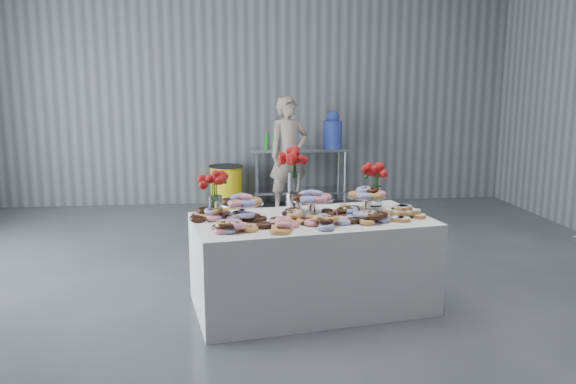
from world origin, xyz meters
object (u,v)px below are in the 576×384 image
water_jug (333,131)px  display_table (311,262)px  prep_table (299,166)px  person (289,155)px  trash_barrel (226,187)px

water_jug → display_table: bearing=-102.9°
water_jug → prep_table: bearing=180.0°
person → trash_barrel: (-0.91, 0.31, -0.51)m
person → water_jug: bearing=1.7°
display_table → prep_table: 3.93m
water_jug → trash_barrel: size_ratio=0.85×
display_table → trash_barrel: bearing=100.3°
prep_table → trash_barrel: prep_table is taller
display_table → prep_table: size_ratio=1.27×
trash_barrel → person: bearing=-18.9°
water_jug → person: bearing=-155.9°
display_table → person: 3.63m
person → prep_table: bearing=35.3°
prep_table → person: 0.43m
prep_table → water_jug: bearing=-0.0°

